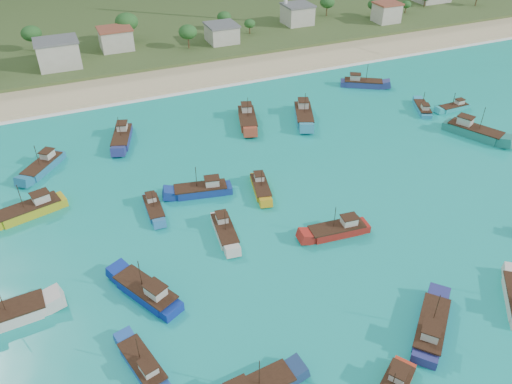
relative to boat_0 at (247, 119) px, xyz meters
name	(u,v)px	position (x,y,z in m)	size (l,w,h in m)	color
ground	(310,272)	(-9.73, -47.76, -0.86)	(600.00, 600.00, 0.00)	#0D968E
beach	(169,80)	(-9.73, 31.24, -0.86)	(400.00, 18.00, 1.20)	beige
land	(125,19)	(-9.73, 92.24, -0.86)	(400.00, 110.00, 2.40)	#385123
surf_line	(179,93)	(-9.73, 21.74, -0.86)	(400.00, 2.50, 0.08)	white
village	(190,31)	(3.62, 55.18, 3.72)	(212.38, 31.07, 6.99)	beige
vegetation	(144,33)	(-10.14, 56.17, 4.45)	(276.01, 25.41, 9.05)	#235623
boat_0	(247,119)	(0.00, 0.00, 0.00)	(6.73, 12.20, 6.91)	#993B25
boat_1	(202,190)	(-18.10, -22.51, -0.14)	(10.84, 5.02, 6.17)	navy
boat_2	(362,84)	(35.05, 7.26, -0.10)	(10.85, 8.32, 6.36)	navy
boat_4	(0,318)	(-51.41, -40.27, 0.05)	(12.40, 4.54, 7.18)	silver
boat_5	(422,109)	(39.98, -10.69, -0.36)	(5.70, 8.63, 4.94)	teal
boat_6	(431,329)	(-0.84, -63.63, -0.08)	(10.30, 9.76, 6.48)	navy
boat_8	(122,138)	(-27.51, 2.54, -0.09)	(6.37, 11.34, 6.43)	navy
boat_16	(474,132)	(42.24, -24.75, 0.09)	(8.70, 12.88, 7.39)	#227B70
boat_17	(43,166)	(-43.61, -2.77, -0.14)	(8.93, 10.01, 6.14)	#1E6892
boat_21	(261,188)	(-7.97, -25.61, -0.33)	(4.43, 9.01, 5.11)	gold
boat_24	(225,231)	(-18.24, -34.68, -0.26)	(3.79, 9.52, 5.48)	beige
boat_26	(338,230)	(-1.54, -41.79, -0.17)	(10.35, 3.93, 5.97)	maroon
boat_27	(31,210)	(-46.55, -16.84, -0.03)	(11.86, 6.12, 6.72)	#B0A51A
boat_28	(147,292)	(-32.77, -43.19, -0.06)	(8.09, 11.39, 6.58)	navy
boat_29	(143,366)	(-35.85, -54.49, -0.30)	(4.82, 9.30, 5.27)	#1E4999
boat_30	(454,108)	(47.36, -12.89, -0.40)	(8.00, 2.52, 4.70)	teal
boat_31	(154,208)	(-27.25, -24.10, -0.38)	(2.70, 8.29, 4.85)	#286BA6
boat_32	(304,115)	(12.48, -3.29, 0.04)	(7.92, 12.48, 7.12)	teal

